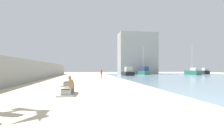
% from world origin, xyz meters
% --- Properties ---
extents(ground_plane, '(120.00, 120.00, 0.00)m').
position_xyz_m(ground_plane, '(0.00, 18.00, 0.00)').
color(ground_plane, beige).
extents(seawall, '(0.80, 64.00, 2.87)m').
position_xyz_m(seawall, '(-7.50, 18.00, 1.43)').
color(seawall, gray).
rests_on(seawall, ground).
extents(bench_near, '(1.27, 2.18, 0.98)m').
position_xyz_m(bench_near, '(-1.22, 2.19, 0.23)').
color(bench_near, gray).
rests_on(bench_near, ground).
extents(bench_far, '(1.18, 2.14, 0.98)m').
position_xyz_m(bench_far, '(-1.86, 8.45, 0.23)').
color(bench_far, gray).
rests_on(bench_far, ground).
extents(person_walking, '(0.31, 0.47, 1.59)m').
position_xyz_m(person_walking, '(2.45, 19.40, 0.91)').
color(person_walking, gold).
rests_on(person_walking, ground).
extents(boat_distant, '(2.67, 4.86, 8.12)m').
position_xyz_m(boat_distant, '(29.46, 35.96, 0.83)').
color(boat_distant, '#337060').
rests_on(boat_distant, water_bay).
extents(boat_far_right, '(3.09, 4.51, 7.99)m').
position_xyz_m(boat_far_right, '(16.43, 39.48, 0.90)').
color(boat_far_right, '#337060').
rests_on(boat_far_right, water_bay).
extents(boat_far_left, '(3.31, 6.20, 1.96)m').
position_xyz_m(boat_far_left, '(37.18, 41.91, 0.78)').
color(boat_far_left, black).
rests_on(boat_far_left, water_bay).
extents(boat_mid_bay, '(2.57, 4.20, 2.17)m').
position_xyz_m(boat_mid_bay, '(10.33, 33.62, 0.82)').
color(boat_mid_bay, black).
rests_on(boat_mid_bay, water_bay).
extents(harbor_building, '(12.00, 6.00, 13.16)m').
position_xyz_m(harbor_building, '(16.38, 46.00, 6.58)').
color(harbor_building, '#9E9E99').
rests_on(harbor_building, ground).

